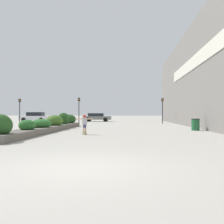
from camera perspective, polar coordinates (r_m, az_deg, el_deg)
ground_plane at (r=6.35m, az=-7.49°, el=-12.42°), size 300.00×300.00×0.00m
building_wall_right at (r=26.13m, az=18.05°, el=7.77°), size 0.67×43.02×10.00m
planter_box at (r=19.37m, az=-14.13°, el=-2.91°), size 1.49×15.89×1.40m
skateboard at (r=15.86m, az=-6.29°, el=-4.89°), size 0.40×0.63×0.10m
skateboarder at (r=15.82m, az=-6.29°, el=-2.27°), size 1.03×0.44×1.15m
trash_bin at (r=20.58m, az=18.54°, el=-2.73°), size 0.64×0.64×0.92m
car_leftmost at (r=41.17m, az=-3.46°, el=-1.17°), size 4.55×1.91×1.37m
car_center_left at (r=41.17m, az=20.78°, el=-1.07°), size 4.34×1.84×1.47m
car_center_right at (r=40.56m, az=-17.24°, el=-1.06°), size 4.41×1.85×1.53m
traffic_light_left at (r=34.32m, az=-7.58°, el=1.40°), size 0.28×0.30×3.47m
traffic_light_right at (r=33.64m, az=11.46°, el=1.33°), size 0.28×0.30×3.37m
traffic_light_far_left at (r=36.86m, az=-20.37°, el=1.20°), size 0.28×0.30×3.36m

